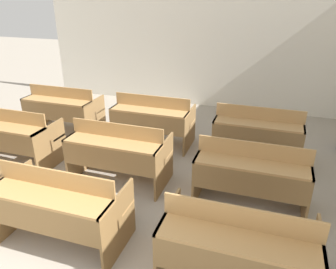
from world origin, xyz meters
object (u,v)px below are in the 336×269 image
(bench_front_center, at_px, (59,205))
(bench_third_left, at_px, (63,108))
(bench_front_right, at_px, (237,247))
(bench_third_right, at_px, (257,132))
(bench_second_right, at_px, (251,173))
(bench_second_left, at_px, (12,135))
(bench_second_center, at_px, (118,152))
(bench_third_center, at_px, (153,119))

(bench_front_center, bearing_deg, bench_third_left, 124.20)
(bench_front_right, height_order, bench_third_right, same)
(bench_second_right, height_order, bench_third_left, same)
(bench_second_left, height_order, bench_second_center, same)
(bench_second_right, bearing_deg, bench_front_center, -144.93)
(bench_third_left, bearing_deg, bench_front_right, -36.11)
(bench_third_right, bearing_deg, bench_front_right, -89.35)
(bench_second_left, bearing_deg, bench_third_left, 89.82)
(bench_front_right, xyz_separation_m, bench_second_left, (-3.59, 1.32, 0.00))
(bench_front_right, bearing_deg, bench_front_center, 179.21)
(bench_front_center, xyz_separation_m, bench_second_center, (0.03, 1.30, 0.00))
(bench_front_center, height_order, bench_third_right, same)
(bench_second_left, distance_m, bench_third_left, 1.30)
(bench_front_right, relative_size, bench_second_right, 1.00)
(bench_front_center, height_order, bench_second_center, same)
(bench_front_right, distance_m, bench_third_center, 3.18)
(bench_front_right, bearing_deg, bench_second_right, 90.17)
(bench_front_center, relative_size, bench_third_left, 1.00)
(bench_front_center, xyz_separation_m, bench_second_right, (1.82, 1.28, 0.00))
(bench_front_center, xyz_separation_m, bench_third_center, (0.04, 2.61, 0.00))
(bench_second_center, height_order, bench_third_right, same)
(bench_front_center, bearing_deg, bench_third_right, 55.17)
(bench_third_left, bearing_deg, bench_second_right, -20.11)
(bench_second_right, distance_m, bench_third_right, 1.30)
(bench_front_center, distance_m, bench_third_right, 3.14)
(bench_second_left, xyz_separation_m, bench_third_center, (1.80, 1.32, 0.00))
(bench_second_left, xyz_separation_m, bench_second_right, (3.58, -0.01, 0.00))
(bench_second_center, relative_size, bench_second_right, 1.00)
(bench_second_center, height_order, bench_second_right, same)
(bench_front_center, distance_m, bench_second_right, 2.22)
(bench_second_left, distance_m, bench_second_center, 1.80)
(bench_second_left, xyz_separation_m, bench_third_right, (3.56, 1.29, 0.00))
(bench_front_right, bearing_deg, bench_second_left, 159.87)
(bench_second_center, bearing_deg, bench_front_center, -91.47)
(bench_second_left, relative_size, bench_second_center, 1.00)
(bench_second_right, relative_size, bench_third_left, 1.00)
(bench_second_right, distance_m, bench_third_center, 2.23)
(bench_second_right, height_order, bench_third_center, same)
(bench_front_right, distance_m, bench_second_right, 1.30)
(bench_front_right, height_order, bench_second_right, same)
(bench_second_right, relative_size, bench_third_right, 1.00)
(bench_second_left, relative_size, bench_third_left, 1.00)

